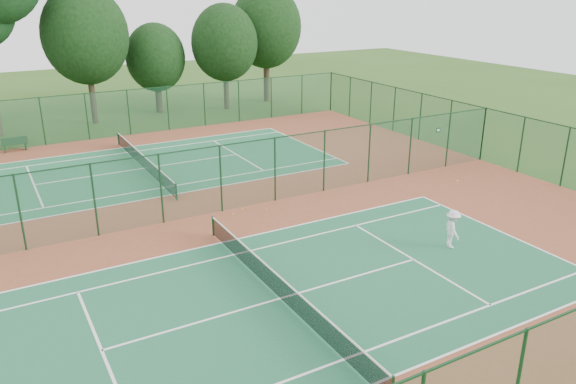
# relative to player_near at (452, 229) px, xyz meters

# --- Properties ---
(ground) EXTENTS (120.00, 120.00, 0.00)m
(ground) POSITION_rel_player_near_xyz_m (-8.65, 8.84, -0.88)
(ground) COLOR #2D5119
(ground) RESTS_ON ground
(red_pad) EXTENTS (40.00, 36.00, 0.01)m
(red_pad) POSITION_rel_player_near_xyz_m (-8.65, 8.84, -0.87)
(red_pad) COLOR brown
(red_pad) RESTS_ON ground
(court_near) EXTENTS (23.77, 10.97, 0.01)m
(court_near) POSITION_rel_player_near_xyz_m (-8.65, -0.16, -0.86)
(court_near) COLOR #1E5F3D
(court_near) RESTS_ON red_pad
(court_far) EXTENTS (23.77, 10.97, 0.01)m
(court_far) POSITION_rel_player_near_xyz_m (-8.65, 17.84, -0.86)
(court_far) COLOR #20673E
(court_far) RESTS_ON red_pad
(fence_north) EXTENTS (40.00, 0.09, 3.50)m
(fence_north) POSITION_rel_player_near_xyz_m (-8.65, 26.84, 0.88)
(fence_north) COLOR #1C5539
(fence_north) RESTS_ON ground
(fence_east) EXTENTS (0.09, 36.00, 3.50)m
(fence_east) POSITION_rel_player_near_xyz_m (11.35, 8.84, 0.88)
(fence_east) COLOR #1B5135
(fence_east) RESTS_ON ground
(fence_divider) EXTENTS (40.00, 0.09, 3.50)m
(fence_divider) POSITION_rel_player_near_xyz_m (-8.65, 8.84, 0.88)
(fence_divider) COLOR #17472F
(fence_divider) RESTS_ON ground
(tennis_net_near) EXTENTS (0.10, 12.90, 0.97)m
(tennis_net_near) POSITION_rel_player_near_xyz_m (-8.65, -0.16, -0.33)
(tennis_net_near) COLOR #153B1D
(tennis_net_near) RESTS_ON ground
(tennis_net_far) EXTENTS (0.10, 12.90, 0.97)m
(tennis_net_far) POSITION_rel_player_near_xyz_m (-8.65, 17.84, -0.33)
(tennis_net_far) COLOR #12321F
(tennis_net_far) RESTS_ON ground
(player_near) EXTENTS (0.99, 1.26, 1.72)m
(player_near) POSITION_rel_player_near_xyz_m (0.00, 0.00, 0.00)
(player_near) COLOR silver
(player_near) RESTS_ON court_near
(bench) EXTENTS (1.69, 0.55, 1.03)m
(bench) POSITION_rel_player_near_xyz_m (-15.30, 26.12, -0.34)
(bench) COLOR #13371D
(bench) RESTS_ON red_pad
(stray_ball_a) EXTENTS (0.07, 0.07, 0.07)m
(stray_ball_a) POSITION_rel_player_near_xyz_m (-5.05, 7.91, -0.83)
(stray_ball_a) COLOR gold
(stray_ball_a) RESTS_ON red_pad
(stray_ball_b) EXTENTS (0.07, 0.07, 0.07)m
(stray_ball_b) POSITION_rel_player_near_xyz_m (-6.15, 8.48, -0.83)
(stray_ball_b) COLOR yellow
(stray_ball_b) RESTS_ON red_pad
(stray_ball_c) EXTENTS (0.07, 0.07, 0.07)m
(stray_ball_c) POSITION_rel_player_near_xyz_m (-6.85, 8.06, -0.83)
(stray_ball_c) COLOR yellow
(stray_ball_c) RESTS_ON red_pad
(evergreen_row) EXTENTS (39.00, 5.00, 12.00)m
(evergreen_row) POSITION_rel_player_near_xyz_m (-8.15, 33.09, -0.88)
(evergreen_row) COLOR black
(evergreen_row) RESTS_ON ground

